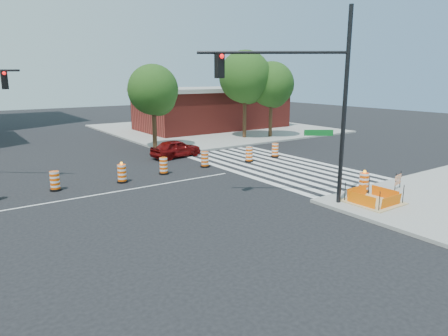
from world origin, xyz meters
The scene contains 19 objects.
ground centered at (0.00, 0.00, 0.00)m, with size 120.00×120.00×0.00m, color black.
sidewalk_ne centered at (18.00, 18.00, 0.07)m, with size 22.00×22.00×0.15m, color gray.
crosswalk_east centered at (10.95, 0.00, 0.01)m, with size 6.75×13.50×0.01m.
lane_centerline centered at (0.00, 0.00, 0.01)m, with size 14.00×0.12×0.01m, color silver.
excavation_pit centered at (9.00, -9.00, 0.22)m, with size 2.20×2.20×0.90m.
brick_storefront centered at (18.00, 18.00, 2.32)m, with size 16.50×8.50×4.60m.
red_coupe centered at (6.97, 6.21, 0.66)m, with size 1.55×3.85×1.31m, color #630808.
signal_pole_se centered at (6.28, -6.99, 5.25)m, with size 5.36×3.92×8.59m.
pit_drum centered at (10.03, -7.71, 0.62)m, with size 0.58×0.58×1.15m.
barricade centered at (12.04, -8.31, 0.63)m, with size 0.74×0.19×0.88m.
tree_north_c centered at (7.17, 10.10, 4.55)m, with size 4.01×3.99×6.78m.
tree_north_d centered at (16.60, 10.37, 5.50)m, with size 4.82×4.82×8.19m.
tree_north_e centered at (19.00, 9.41, 4.83)m, with size 4.24×4.24×7.20m.
median_drum_3 centered at (-2.38, 2.03, 0.48)m, with size 0.60×0.60×1.02m.
median_drum_4 centered at (1.08, 1.60, 0.49)m, with size 0.60×0.60×1.18m.
median_drum_5 centered at (3.87, 2.03, 0.48)m, with size 0.60×0.60×1.02m.
median_drum_6 centered at (6.96, 2.22, 0.48)m, with size 0.60×0.60×1.02m.
median_drum_7 centered at (10.34, 1.82, 0.48)m, with size 0.60×0.60×1.02m.
median_drum_8 centered at (12.96, 2.06, 0.48)m, with size 0.60×0.60×1.02m.
Camera 1 is at (-6.68, -19.41, 5.82)m, focal length 32.00 mm.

